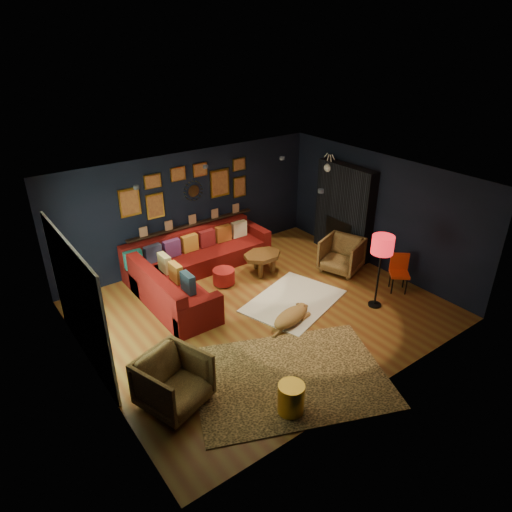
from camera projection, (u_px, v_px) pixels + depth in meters
floor at (262, 310)px, 9.00m from camera, size 6.50×6.50×0.00m
room_walls at (263, 237)px, 8.27m from camera, size 6.50×6.50×6.50m
sectional at (189, 269)px, 9.82m from camera, size 3.41×2.69×0.86m
ledge at (193, 224)px, 10.51m from camera, size 3.20×0.12×0.04m
gallery_wall at (189, 187)px, 10.12m from camera, size 3.15×0.04×1.02m
sunburst_mirror at (193, 191)px, 10.23m from camera, size 0.47×0.16×0.47m
fireplace at (344, 214)px, 10.81m from camera, size 0.31×1.60×2.20m
deer_head at (333, 166)px, 10.73m from camera, size 0.50×0.28×0.45m
sliding_door at (78, 302)px, 7.23m from camera, size 0.06×2.80×2.20m
ceiling_spots at (237, 175)px, 8.41m from camera, size 3.30×2.50×0.06m
shag_rug at (294, 301)px, 9.26m from camera, size 2.30×1.96×0.03m
leopard_rug at (290, 377)px, 7.28m from camera, size 3.61×3.15×0.02m
coffee_table at (262, 257)px, 10.17m from camera, size 0.92×0.69×0.46m
pouf at (224, 276)px, 9.83m from camera, size 0.48×0.48×0.31m
armchair_left at (173, 379)px, 6.58m from camera, size 1.10×1.07×0.91m
armchair_right at (342, 253)px, 10.28m from camera, size 1.02×1.05×0.86m
gold_stool at (291, 398)px, 6.53m from camera, size 0.39×0.39×0.49m
orange_chair at (399, 269)px, 9.51m from camera, size 0.53×0.53×0.81m
floor_lamp at (382, 248)px, 8.57m from camera, size 0.42×0.42×1.52m
dog at (291, 315)px, 8.49m from camera, size 1.28×0.84×0.37m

